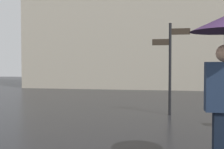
{
  "coord_description": "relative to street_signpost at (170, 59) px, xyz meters",
  "views": [
    {
      "loc": [
        -1.0,
        -2.26,
        1.46
      ],
      "look_at": [
        -2.54,
        6.0,
        1.18
      ],
      "focal_mm": 44.91,
      "sensor_mm": 36.0,
      "label": 1
    }
  ],
  "objects": [
    {
      "name": "street_signpost",
      "position": [
        0.0,
        0.0,
        0.0
      ],
      "size": [
        1.08,
        0.08,
        2.68
      ],
      "color": "black",
      "rests_on": "ground"
    }
  ]
}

